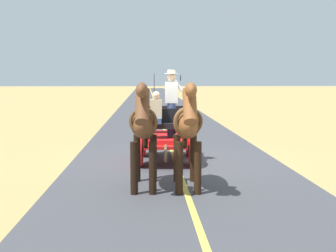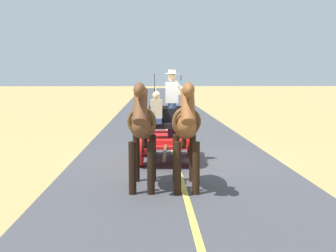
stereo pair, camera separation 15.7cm
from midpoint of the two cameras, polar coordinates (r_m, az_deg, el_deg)
ground_plane at (r=12.23m, az=1.40°, el=-4.54°), size 200.00×200.00×0.00m
road_surface at (r=12.23m, az=1.40°, el=-4.52°), size 5.70×160.00×0.01m
road_centre_stripe at (r=12.23m, az=1.40°, el=-4.50°), size 0.12×160.00×0.00m
horse_drawn_carriage at (r=12.07m, az=0.18°, el=-0.76°), size 1.52×4.51×2.50m
horse_near_side at (r=9.01m, az=2.82°, el=0.07°), size 0.60×2.13×2.21m
horse_off_side at (r=9.02m, az=-2.80°, el=0.08°), size 0.61×2.13×2.21m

